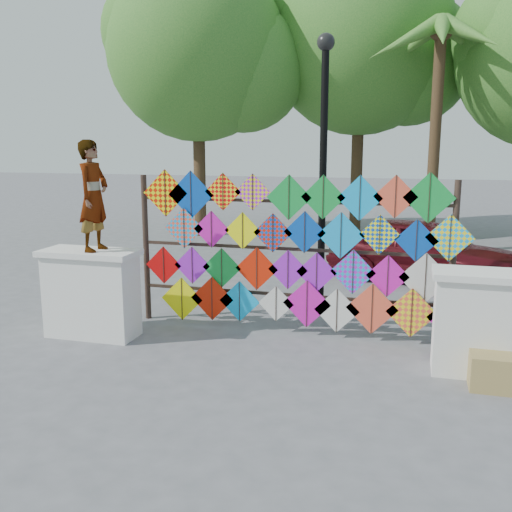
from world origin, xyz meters
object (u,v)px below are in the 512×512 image
sedan (424,250)px  lamppost (323,149)px  kite_rack (295,253)px  vendor_woman (93,196)px

sedan → lamppost: (-1.70, -2.58, 2.04)m
kite_rack → lamppost: lamppost is taller
vendor_woman → sedan: vendor_woman is taller
vendor_woman → lamppost: (2.88, 2.20, 0.64)m
vendor_woman → kite_rack: bearing=-68.5°
kite_rack → vendor_woman: bearing=-161.1°
lamppost → kite_rack: bearing=-98.4°
sedan → lamppost: bearing=163.1°
sedan → vendor_woman: bearing=152.7°
vendor_woman → sedan: 6.77m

